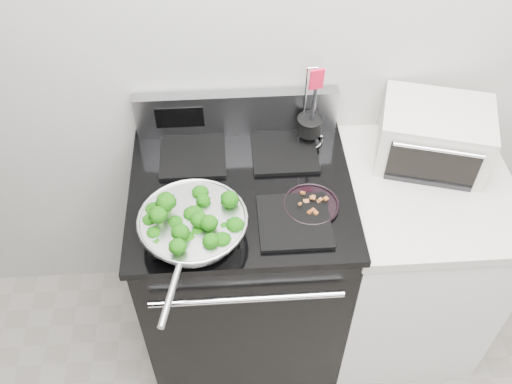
{
  "coord_description": "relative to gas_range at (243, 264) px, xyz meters",
  "views": [
    {
      "loc": [
        -0.34,
        0.04,
        2.42
      ],
      "look_at": [
        -0.25,
        1.36,
        0.98
      ],
      "focal_mm": 40.0,
      "sensor_mm": 36.0,
      "label": 1
    }
  ],
  "objects": [
    {
      "name": "skillet",
      "position": [
        -0.16,
        -0.21,
        0.52
      ],
      "size": [
        0.35,
        0.56,
        0.08
      ],
      "rotation": [
        0.0,
        0.0,
        -0.22
      ],
      "color": "silver",
      "rests_on": "gas_range"
    },
    {
      "name": "bacon_plate",
      "position": [
        0.23,
        -0.1,
        0.48
      ],
      "size": [
        0.19,
        0.19,
        0.04
      ],
      "rotation": [
        0.0,
        0.0,
        0.33
      ],
      "color": "black",
      "rests_on": "gas_range"
    },
    {
      "name": "toaster_oven",
      "position": [
        0.71,
        0.14,
        0.54
      ],
      "size": [
        0.45,
        0.39,
        0.22
      ],
      "rotation": [
        0.0,
        0.0,
        -0.28
      ],
      "color": "beige",
      "rests_on": "counter"
    },
    {
      "name": "back_wall",
      "position": [
        0.3,
        0.34,
        0.86
      ],
      "size": [
        4.0,
        0.02,
        2.7
      ],
      "primitive_type": "cube",
      "color": "beige",
      "rests_on": "ground"
    },
    {
      "name": "gas_range",
      "position": [
        0.0,
        0.0,
        0.0
      ],
      "size": [
        0.79,
        0.69,
        1.13
      ],
      "color": "black",
      "rests_on": "floor"
    },
    {
      "name": "counter",
      "position": [
        0.68,
        -0.0,
        -0.03
      ],
      "size": [
        0.62,
        0.68,
        0.92
      ],
      "color": "white",
      "rests_on": "floor"
    },
    {
      "name": "utensil_holder",
      "position": [
        0.27,
        0.22,
        0.52
      ],
      "size": [
        0.11,
        0.11,
        0.34
      ],
      "rotation": [
        0.0,
        0.0,
        0.17
      ],
      "color": "silver",
      "rests_on": "gas_range"
    },
    {
      "name": "broccoli_pile",
      "position": [
        -0.16,
        -0.21,
        0.54
      ],
      "size": [
        0.28,
        0.28,
        0.1
      ],
      "primitive_type": null,
      "color": "#083304",
      "rests_on": "skillet"
    }
  ]
}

